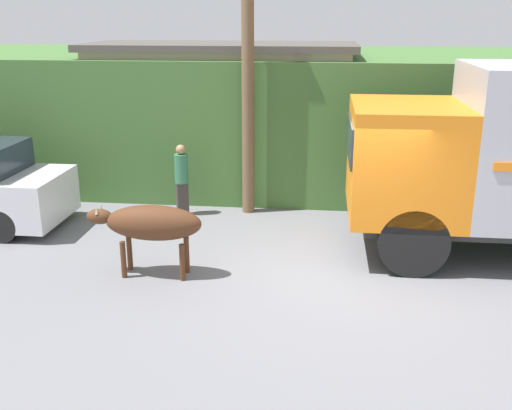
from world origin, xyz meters
TOP-DOWN VIEW (x-y plane):
  - ground_plane at (0.00, 0.00)m, footprint 60.00×60.00m
  - hillside_embankment at (0.00, 6.87)m, footprint 32.00×6.80m
  - building_backdrop at (-2.87, 5.00)m, footprint 6.35×2.70m
  - brown_cow at (-3.18, -0.32)m, footprint 1.94×0.59m
  - pedestrian_on_hill at (-3.41, 2.86)m, footprint 0.39×0.39m
  - utility_pole at (-2.01, 3.22)m, footprint 0.90×0.26m

SIDE VIEW (x-z plane):
  - ground_plane at x=0.00m, z-range 0.00..0.00m
  - pedestrian_on_hill at x=-3.41m, z-range 0.09..1.64m
  - brown_cow at x=-3.18m, z-range 0.30..1.52m
  - hillside_embankment at x=0.00m, z-range 0.00..3.23m
  - building_backdrop at x=-2.87m, z-range 0.01..3.56m
  - utility_pole at x=-2.01m, z-range 0.10..5.62m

